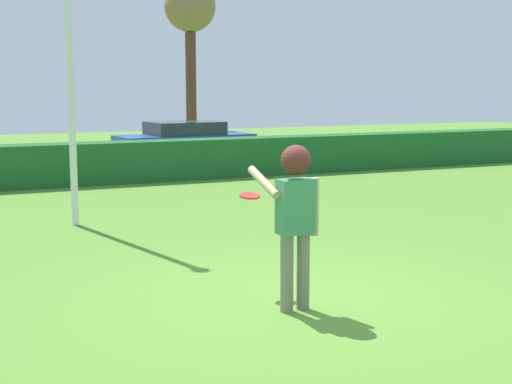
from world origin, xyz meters
TOP-DOWN VIEW (x-y plane):
  - ground_plane at (0.00, 0.00)m, footprint 60.00×60.00m
  - person at (-0.22, -0.30)m, footprint 0.58×0.74m
  - frisbee at (-0.33, 0.62)m, footprint 0.25×0.25m
  - lamppost at (-1.41, 5.56)m, footprint 0.24×0.24m
  - hedge_row at (0.00, 10.71)m, footprint 29.84×0.90m
  - parked_car_blue at (3.74, 14.68)m, footprint 4.32×2.07m
  - bare_elm_tree at (5.38, 18.64)m, footprint 1.86×1.86m

SIDE VIEW (x-z plane):
  - ground_plane at x=0.00m, z-range 0.00..0.00m
  - hedge_row at x=0.00m, z-range 0.00..1.00m
  - parked_car_blue at x=3.74m, z-range 0.06..1.31m
  - person at x=-0.22m, z-range 0.23..2.00m
  - frisbee at x=-0.33m, z-range 1.09..1.15m
  - lamppost at x=-1.41m, z-range 0.32..7.03m
  - bare_elm_tree at x=5.38m, z-range 1.85..7.96m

